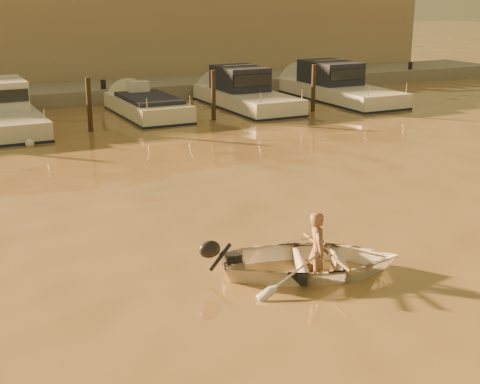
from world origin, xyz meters
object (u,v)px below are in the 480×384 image
dinghy (312,262)px  moored_boat_2 (3,111)px  person (318,251)px  waterfront_building (29,42)px  moored_boat_3 (147,110)px  moored_boat_5 (339,87)px  moored_boat_4 (246,93)px

dinghy → moored_boat_2: 17.16m
person → waterfront_building: (-0.31, 27.89, 1.96)m
moored_boat_3 → waterfront_building: size_ratio=0.14×
moored_boat_2 → moored_boat_3: (5.72, 0.00, -0.40)m
person → waterfront_building: waterfront_building is taller
dinghy → waterfront_building: waterfront_building is taller
dinghy → moored_boat_3: (2.52, 16.85, 0.01)m
person → moored_boat_3: (2.43, 16.89, -0.21)m
person → moored_boat_5: size_ratio=0.17×
person → moored_boat_4: size_ratio=0.20×
dinghy → moored_boat_3: 17.04m
person → dinghy: bearing=90.0°
moored_boat_3 → person: bearing=-98.2°
dinghy → moored_boat_2: moored_boat_2 is taller
person → moored_boat_2: bearing=33.2°
dinghy → moored_boat_3: moored_boat_3 is taller
person → moored_boat_5: 20.73m
moored_boat_5 → moored_boat_4: bearing=180.0°
moored_boat_4 → moored_boat_5: bearing=0.0°
moored_boat_3 → moored_boat_4: 4.66m
dinghy → moored_boat_5: moored_boat_5 is taller
dinghy → moored_boat_5: bearing=-13.5°
dinghy → waterfront_building: size_ratio=0.07×
moored_boat_3 → moored_boat_5: size_ratio=0.74×
person → moored_boat_3: person is taller
dinghy → waterfront_building: 27.94m
person → moored_boat_2: (-3.29, 16.89, 0.19)m
moored_boat_5 → waterfront_building: 16.61m
moored_boat_2 → moored_boat_3: size_ratio=1.25×
person → moored_boat_2: size_ratio=0.19×
moored_boat_2 → moored_boat_4: 10.36m
moored_boat_2 → moored_boat_5: same height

